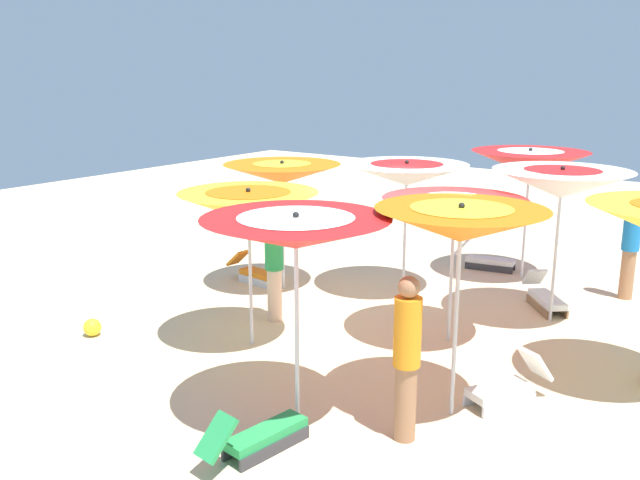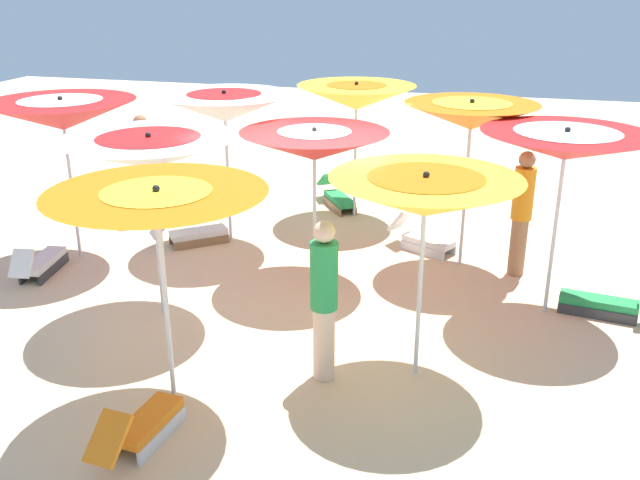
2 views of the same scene
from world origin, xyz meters
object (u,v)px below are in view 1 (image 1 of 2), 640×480
beach_umbrella_3 (562,183)px  lounger_4 (506,387)px  lounger_3 (259,436)px  beachgoer_2 (274,262)px  beach_umbrella_4 (454,212)px  lounger_2 (486,260)px  beachgoer_1 (631,243)px  beach_umbrella_8 (296,232)px  lounger_5 (545,297)px  beachgoer_0 (407,355)px  beach_umbrella_1 (407,174)px  beach_umbrella_5 (249,206)px  beach_ball (92,327)px  beach_umbrella_2 (282,173)px  lounger_1 (256,272)px  beach_umbrella_0 (530,162)px  beach_umbrella_7 (461,224)px

beach_umbrella_3 → lounger_4: (3.15, 0.47, -2.04)m
lounger_3 → beachgoer_2: 4.07m
beach_umbrella_4 → beachgoer_2: (0.85, -2.67, -1.00)m
lounger_2 → beachgoer_1: (0.30, 2.74, 0.82)m
beach_umbrella_8 → lounger_5: size_ratio=2.11×
lounger_3 → beachgoer_0: beachgoer_0 is taller
beachgoer_2 → beach_umbrella_8: bearing=-76.3°
beach_umbrella_1 → beach_umbrella_5: 3.50m
beach_umbrella_4 → lounger_2: bearing=-165.1°
beachgoer_1 → beach_ball: size_ratio=6.98×
beach_umbrella_2 → lounger_1: beach_umbrella_2 is taller
beach_umbrella_2 → beach_umbrella_3: beach_umbrella_3 is taller
beachgoer_0 → beachgoer_2: size_ratio=1.02×
beach_umbrella_0 → beach_umbrella_7: (5.85, 1.27, 0.04)m
beach_umbrella_5 → beach_ball: 3.16m
lounger_2 → beach_ball: size_ratio=4.68×
beach_umbrella_5 → beachgoer_2: beach_umbrella_5 is taller
beach_umbrella_0 → beachgoer_0: (6.68, 1.09, -1.27)m
lounger_5 → beach_ball: lounger_5 is taller
beach_umbrella_2 → lounger_4: size_ratio=2.06×
beach_umbrella_3 → beach_umbrella_4: bearing=-29.4°
beach_umbrella_4 → beachgoer_1: (-3.64, 1.69, -0.96)m
beach_umbrella_5 → beachgoer_0: bearing=71.5°
lounger_4 → lounger_5: (-3.70, -0.74, -0.01)m
beach_umbrella_1 → beach_umbrella_8: beach_umbrella_8 is taller
beach_umbrella_4 → lounger_5: size_ratio=1.90×
beachgoer_0 → beachgoer_2: 4.06m
beachgoer_2 → lounger_5: bearing=12.8°
lounger_2 → lounger_4: size_ratio=1.10×
lounger_1 → lounger_2: size_ratio=0.96×
beachgoer_1 → beach_ball: bearing=81.4°
beach_umbrella_0 → lounger_4: (5.22, 1.69, -2.05)m
beach_umbrella_0 → beach_umbrella_8: (7.08, -0.09, -0.00)m
beach_umbrella_0 → beach_umbrella_2: beach_umbrella_0 is taller
beach_umbrella_0 → lounger_5: beach_umbrella_0 is taller
beachgoer_2 → beachgoer_0: bearing=-60.1°
beach_umbrella_7 → lounger_2: beach_umbrella_7 is taller
beach_umbrella_5 → beach_umbrella_7: beach_umbrella_7 is taller
beach_umbrella_0 → beach_umbrella_5: bearing=-20.1°
beach_umbrella_5 → beach_umbrella_8: bearing=53.6°
beach_umbrella_0 → lounger_2: bearing=-99.6°
beach_umbrella_2 → beach_umbrella_1: bearing=119.9°
beach_umbrella_3 → beachgoer_2: 4.64m
beach_umbrella_3 → beach_umbrella_4: 2.00m
lounger_1 → lounger_3: lounger_3 is taller
beachgoer_1 → beach_umbrella_8: bearing=108.0°
beach_umbrella_7 → beach_umbrella_8: beach_umbrella_7 is taller
beach_umbrella_4 → lounger_2: 4.44m
beach_umbrella_0 → beach_umbrella_2: 4.68m
beach_umbrella_1 → beach_umbrella_5: (3.45, -0.63, -0.09)m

